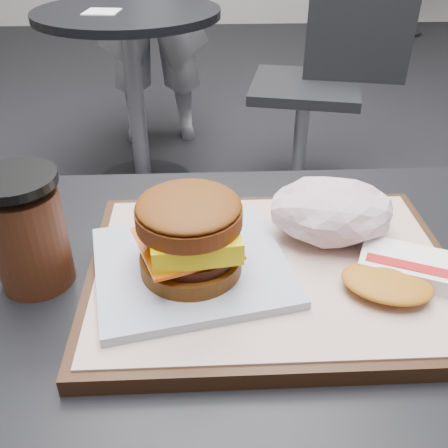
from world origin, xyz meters
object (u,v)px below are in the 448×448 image
serving_tray (271,272)px  breakfast_sandwich (191,243)px  crumpled_wrapper (332,211)px  coffee_cup (28,234)px  hash_brown (398,273)px  neighbor_chair (323,74)px  customer_table (278,431)px  neighbor_table (132,63)px

serving_tray → breakfast_sandwich: size_ratio=1.72×
crumpled_wrapper → coffee_cup: size_ratio=1.09×
hash_brown → neighbor_chair: neighbor_chair is taller
customer_table → breakfast_sandwich: 0.27m
neighbor_table → customer_table: bearing=-78.0°
breakfast_sandwich → neighbor_chair: bearing=72.3°
serving_tray → breakfast_sandwich: 0.10m
breakfast_sandwich → coffee_cup: bearing=171.9°
customer_table → neighbor_table: bearing=102.0°
neighbor_chair → coffee_cup: bearing=-113.2°
crumpled_wrapper → neighbor_table: (-0.41, 1.54, -0.27)m
hash_brown → neighbor_table: 1.71m
customer_table → neighbor_chair: neighbor_chair is taller
neighbor_table → hash_brown: bearing=-74.3°
coffee_cup → neighbor_chair: coffee_cup is taller
hash_brown → breakfast_sandwich: bearing=174.5°
serving_tray → hash_brown: 0.13m
coffee_cup → crumpled_wrapper: bearing=7.7°
customer_table → crumpled_wrapper: 0.27m
hash_brown → coffee_cup: bearing=173.3°
customer_table → coffee_cup: 0.36m
customer_table → hash_brown: size_ratio=5.99×
customer_table → serving_tray: size_ratio=2.11×
customer_table → crumpled_wrapper: bearing=61.1°
neighbor_table → breakfast_sandwich: bearing=-80.9°
serving_tray → hash_brown: hash_brown is taller
neighbor_table → neighbor_chair: size_ratio=0.85×
neighbor_table → serving_tray: bearing=-78.0°
customer_table → hash_brown: (0.11, 0.02, 0.22)m
hash_brown → neighbor_chair: 1.63m
serving_tray → neighbor_table: serving_tray is taller
breakfast_sandwich → coffee_cup: size_ratio=1.77×
serving_tray → customer_table: bearing=-78.6°
customer_table → neighbor_chair: 1.66m
serving_tray → breakfast_sandwich: bearing=-171.2°
crumpled_wrapper → neighbor_chair: bearing=77.1°
crumpled_wrapper → customer_table: bearing=-118.9°
neighbor_table → neighbor_chair: 0.76m
breakfast_sandwich → neighbor_table: bearing=99.1°
coffee_cup → neighbor_table: size_ratio=0.17×
hash_brown → crumpled_wrapper: size_ratio=0.98×
customer_table → neighbor_chair: bearing=75.9°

